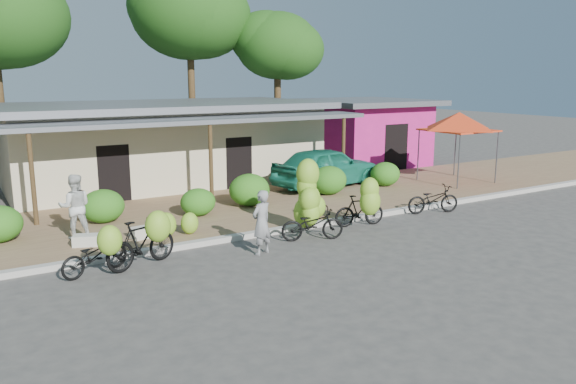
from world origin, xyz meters
The scene contains 26 objects.
ground centered at (0.00, 0.00, 0.00)m, with size 100.00×100.00×0.00m, color #3F3D3A.
sidewalk centered at (0.00, 5.00, 0.06)m, with size 60.00×6.00×0.12m, color #8D714C.
curb centered at (0.00, 2.00, 0.07)m, with size 60.00×0.25×0.15m, color #A8A399.
shop_main centered at (0.00, 10.93, 1.72)m, with size 13.00×8.50×3.35m.
shop_pink centered at (10.50, 10.99, 1.67)m, with size 6.00×6.00×3.25m.
tree_center_right centered at (3.31, 16.61, 7.65)m, with size 5.93×5.87×9.90m.
tree_near_right centered at (7.31, 14.61, 6.04)m, with size 4.48×4.31×7.72m.
hedge_1 centered at (-3.84, 5.34, 0.62)m, with size 1.28×1.15×1.00m, color #196316.
hedge_2 centered at (-1.09, 4.66, 0.55)m, with size 1.11×1.00×0.87m, color #196316.
hedge_3 centered at (0.91, 5.04, 0.66)m, with size 1.39×1.25×1.09m, color #196316.
hedge_4 centered at (4.28, 5.18, 0.65)m, with size 1.36×1.22×1.06m, color #196316.
hedge_5 centered at (7.15, 5.37, 0.59)m, with size 1.21×1.09×0.95m, color #196316.
red_canopy centered at (10.29, 4.58, 2.61)m, with size 3.50×3.50×2.86m.
bike_far_left centered at (-4.96, 1.13, 0.52)m, with size 1.75×1.39×1.25m.
bike_left centered at (-3.90, 1.08, 0.65)m, with size 1.98×1.44×1.46m.
bike_center centered at (0.79, 1.18, 0.86)m, with size 1.83×1.41×2.18m.
bike_right centered at (2.69, 1.16, 0.70)m, with size 1.65×1.29×1.58m.
bike_far_right centered at (5.79, 1.43, 0.46)m, with size 1.87×1.12×0.93m.
loose_banana_a centered at (-2.74, 2.89, 0.46)m, with size 0.54×0.46×0.68m, color #8DBD2F.
loose_banana_b centered at (-2.09, 2.83, 0.43)m, with size 0.49×0.42×0.61m, color #8DBD2F.
loose_banana_c centered at (1.97, 2.52, 0.46)m, with size 0.54×0.46×0.67m, color #8DBD2F.
sack_near centered at (-3.22, 3.14, 0.27)m, with size 0.85×0.40×0.30m, color beige.
sack_far centered at (-4.74, 3.18, 0.26)m, with size 0.75×0.38×0.28m, color beige.
vendor centered at (-1.06, 0.55, 0.82)m, with size 0.60×0.39×1.65m, color gray.
bystander centered at (-4.85, 4.01, 1.00)m, with size 0.85×0.66×1.75m, color silver.
teal_van centered at (5.03, 6.44, 0.91)m, with size 1.87×4.65×1.58m, color #1A765D.
Camera 1 is at (-7.53, -11.43, 4.43)m, focal length 35.00 mm.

